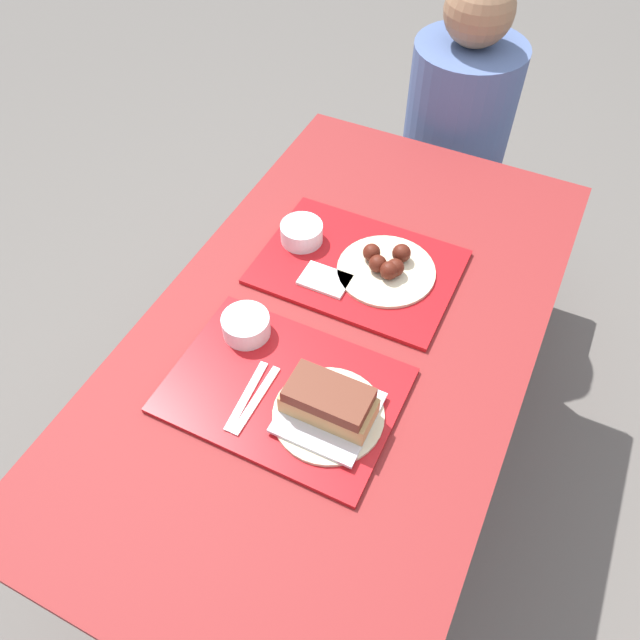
% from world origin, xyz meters
% --- Properties ---
extents(ground_plane, '(12.00, 12.00, 0.00)m').
position_xyz_m(ground_plane, '(0.00, 0.00, 0.00)').
color(ground_plane, '#605B56').
extents(picnic_table, '(0.81, 1.45, 0.74)m').
position_xyz_m(picnic_table, '(0.00, 0.00, 0.64)').
color(picnic_table, maroon).
rests_on(picnic_table, ground_plane).
extents(picnic_bench_far, '(0.77, 0.28, 0.43)m').
position_xyz_m(picnic_bench_far, '(0.00, 0.95, 0.36)').
color(picnic_bench_far, maroon).
rests_on(picnic_bench_far, ground_plane).
extents(tray_near, '(0.46, 0.33, 0.01)m').
position_xyz_m(tray_near, '(-0.03, -0.20, 0.75)').
color(tray_near, '#B21419').
rests_on(tray_near, picnic_table).
extents(tray_far, '(0.46, 0.33, 0.01)m').
position_xyz_m(tray_far, '(-0.04, 0.18, 0.75)').
color(tray_far, '#B21419').
rests_on(tray_far, picnic_table).
extents(bowl_coleslaw_near, '(0.10, 0.10, 0.05)m').
position_xyz_m(bowl_coleslaw_near, '(-0.17, -0.11, 0.78)').
color(bowl_coleslaw_near, silver).
rests_on(bowl_coleslaw_near, tray_near).
extents(brisket_sandwich_plate, '(0.22, 0.22, 0.09)m').
position_xyz_m(brisket_sandwich_plate, '(0.08, -0.22, 0.79)').
color(brisket_sandwich_plate, beige).
rests_on(brisket_sandwich_plate, tray_near).
extents(plastic_fork_near, '(0.03, 0.17, 0.00)m').
position_xyz_m(plastic_fork_near, '(-0.09, -0.25, 0.75)').
color(plastic_fork_near, white).
rests_on(plastic_fork_near, tray_near).
extents(plastic_knife_near, '(0.02, 0.17, 0.00)m').
position_xyz_m(plastic_knife_near, '(-0.07, -0.25, 0.75)').
color(plastic_knife_near, white).
rests_on(plastic_knife_near, tray_near).
extents(bowl_coleslaw_far, '(0.10, 0.10, 0.05)m').
position_xyz_m(bowl_coleslaw_far, '(-0.19, 0.20, 0.78)').
color(bowl_coleslaw_far, silver).
rests_on(bowl_coleslaw_far, tray_far).
extents(wings_plate_far, '(0.23, 0.23, 0.05)m').
position_xyz_m(wings_plate_far, '(0.03, 0.19, 0.77)').
color(wings_plate_far, beige).
rests_on(wings_plate_far, tray_far).
extents(napkin_far, '(0.11, 0.08, 0.01)m').
position_xyz_m(napkin_far, '(-0.08, 0.10, 0.76)').
color(napkin_far, white).
rests_on(napkin_far, tray_far).
extents(person_seated_across, '(0.33, 0.33, 0.70)m').
position_xyz_m(person_seated_across, '(-0.03, 0.95, 0.72)').
color(person_seated_across, '#4C6093').
rests_on(person_seated_across, picnic_bench_far).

